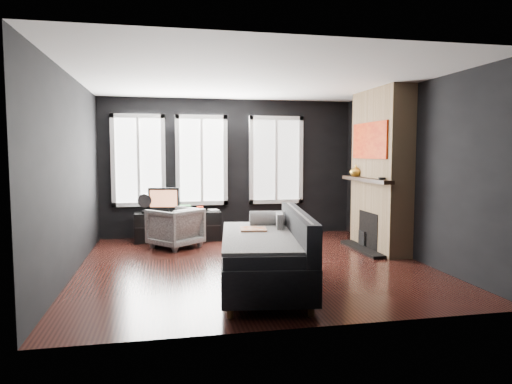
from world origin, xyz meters
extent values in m
plane|color=black|center=(0.00, 0.00, 0.00)|extent=(5.00, 5.00, 0.00)
plane|color=white|center=(0.00, 0.00, 2.70)|extent=(5.00, 5.00, 0.00)
cube|color=black|center=(0.00, 2.50, 1.35)|extent=(5.00, 0.02, 2.70)
cube|color=black|center=(-2.50, 0.00, 1.35)|extent=(0.02, 5.00, 2.70)
cube|color=black|center=(2.50, 0.00, 1.35)|extent=(0.02, 5.00, 2.70)
cube|color=gray|center=(0.21, -0.73, 0.68)|extent=(0.15, 0.35, 0.34)
imported|color=silver|center=(-1.10, 1.48, 0.38)|extent=(1.02, 1.02, 0.77)
imported|color=#F7431D|center=(-0.62, 2.05, 0.61)|extent=(0.15, 0.13, 0.13)
imported|color=#C4B497|center=(-0.44, 2.16, 0.66)|extent=(0.18, 0.05, 0.24)
cube|color=#2D7F38|center=(-0.91, 2.07, 0.61)|extent=(0.24, 0.17, 0.13)
imported|color=gold|center=(2.05, 1.05, 1.33)|extent=(0.25, 0.26, 0.20)
cylinder|color=black|center=(2.05, 0.05, 1.25)|extent=(0.12, 0.12, 0.04)
camera|label=1|loc=(-1.27, -6.50, 1.65)|focal=32.00mm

